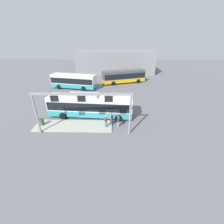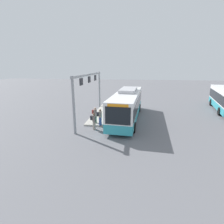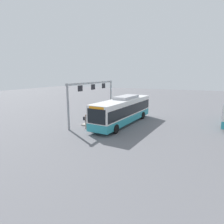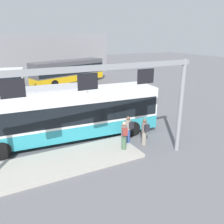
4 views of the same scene
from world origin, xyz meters
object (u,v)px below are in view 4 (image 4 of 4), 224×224
Objects in this scene: bus_background_left at (68,70)px; bus_main at (65,112)px; person_boarding at (124,135)px; person_waiting_mid at (128,129)px; person_waiting_near at (144,131)px.

bus_main is at bearing -126.49° from bus_background_left.
person_boarding and person_waiting_mid have the same top height.
person_waiting_near is (3.97, -2.97, -0.92)m from bus_main.
person_waiting_near is at bearing -113.44° from bus_background_left.
person_boarding is 1.00× the size of person_waiting_mid.
person_waiting_mid is (-2.64, -20.27, -0.73)m from bus_background_left.
bus_main is at bearing 55.59° from person_boarding.
person_waiting_mid is at bearing -27.06° from person_boarding.
person_waiting_mid is at bearing -35.29° from bus_main.
bus_background_left is (5.73, 17.72, -0.03)m from bus_main.
bus_main is 4.08m from person_boarding.
bus_background_left reaches higher than person_waiting_mid.
person_boarding is at bearing -48.88° from bus_main.
person_boarding is 1.58m from person_waiting_near.
person_waiting_mid is (3.09, -2.55, -0.76)m from bus_main.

